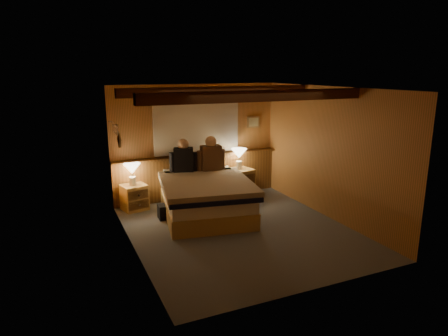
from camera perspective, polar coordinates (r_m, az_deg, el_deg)
floor at (r=6.95m, az=2.18°, el=-8.83°), size 4.20×4.20×0.00m
ceiling at (r=6.42m, az=2.37°, el=11.35°), size 4.20×4.20×0.00m
wall_back at (r=8.48m, az=-4.01°, el=3.77°), size 3.60×0.00×3.60m
wall_left at (r=6.03m, az=-13.28°, el=-0.73°), size 0.00×4.20×4.20m
wall_right at (r=7.53m, az=14.66°, el=2.08°), size 0.00×4.20×4.20m
wall_front at (r=4.85m, az=13.30°, el=-4.27°), size 3.60×0.00×3.60m
wainscot at (r=8.57m, az=-3.78°, el=-1.01°), size 3.60×0.23×0.94m
curtain_window at (r=8.36m, az=-3.88°, el=5.86°), size 2.18×0.09×1.11m
ceiling_beams at (r=6.56m, az=1.78°, el=10.62°), size 3.60×1.65×0.16m
coat_rail at (r=7.48m, az=-15.19°, el=5.60°), size 0.05×0.55×0.24m
framed_print at (r=8.95m, az=4.20°, el=6.57°), size 0.30×0.04×0.25m
bed at (r=7.50m, az=-2.66°, el=-4.14°), size 1.90×2.29×0.70m
nightstand_left at (r=8.03m, az=-12.67°, el=-4.10°), size 0.53×0.50×0.50m
nightstand_right at (r=8.67m, az=2.21°, el=-2.09°), size 0.63×0.59×0.60m
lamp_left at (r=7.88m, az=-13.00°, el=-0.27°), size 0.33×0.33×0.43m
lamp_right at (r=8.57m, az=2.15°, el=1.92°), size 0.34×0.34×0.44m
person_left at (r=7.98m, az=-5.82°, el=1.42°), size 0.54×0.33×0.69m
person_right at (r=8.05m, az=-1.88°, el=1.71°), size 0.59×0.27×0.72m
duffel_bag at (r=7.51m, az=-7.70°, el=-6.05°), size 0.46×0.29×0.32m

